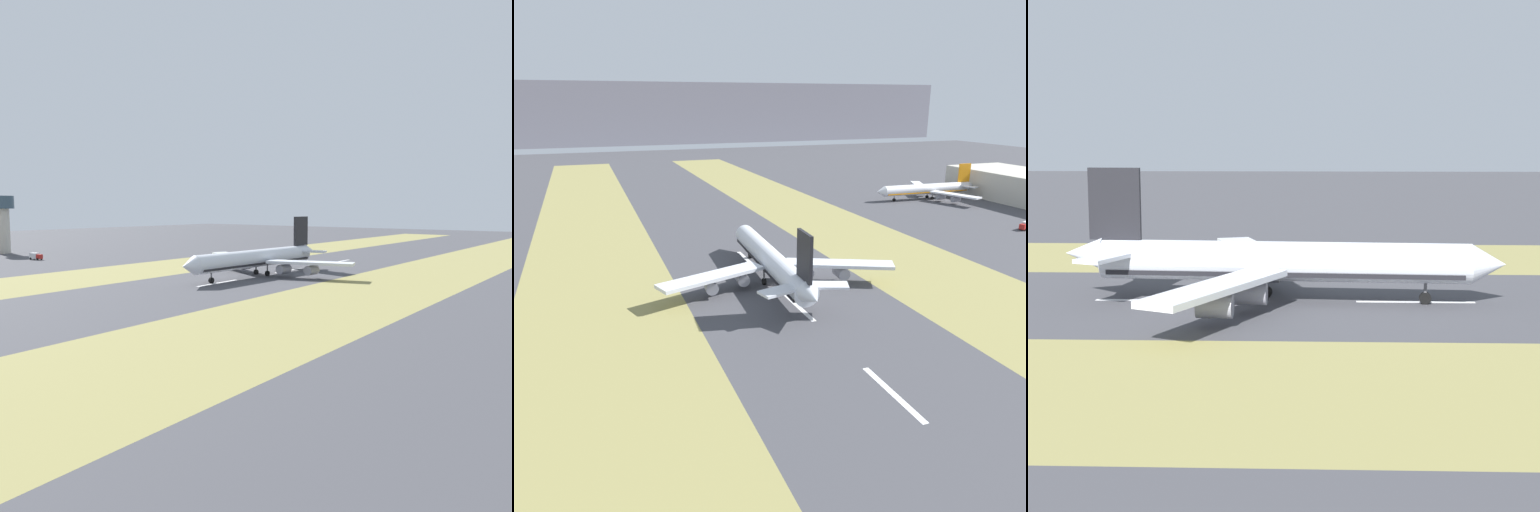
% 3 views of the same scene
% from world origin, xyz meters
% --- Properties ---
extents(ground_plane, '(800.00, 800.00, 0.00)m').
position_xyz_m(ground_plane, '(0.00, 0.00, 0.00)').
color(ground_plane, '#424247').
extents(grass_median_west, '(40.00, 600.00, 0.01)m').
position_xyz_m(grass_median_west, '(-45.00, 0.00, 0.00)').
color(grass_median_west, olive).
rests_on(grass_median_west, ground).
extents(grass_median_east, '(40.00, 600.00, 0.01)m').
position_xyz_m(grass_median_east, '(45.00, 0.00, 0.00)').
color(grass_median_east, olive).
rests_on(grass_median_east, ground).
extents(centreline_dash_mid, '(1.20, 18.00, 0.01)m').
position_xyz_m(centreline_dash_mid, '(0.00, -15.47, 0.01)').
color(centreline_dash_mid, silver).
rests_on(centreline_dash_mid, ground).
extents(centreline_dash_far, '(1.20, 18.00, 0.01)m').
position_xyz_m(centreline_dash_far, '(0.00, 24.53, 0.01)').
color(centreline_dash_far, silver).
rests_on(centreline_dash_far, ground).
extents(airplane_main_jet, '(64.02, 67.21, 20.20)m').
position_xyz_m(airplane_main_jet, '(0.08, 2.63, 6.02)').
color(airplane_main_jet, silver).
rests_on(airplane_main_jet, ground).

